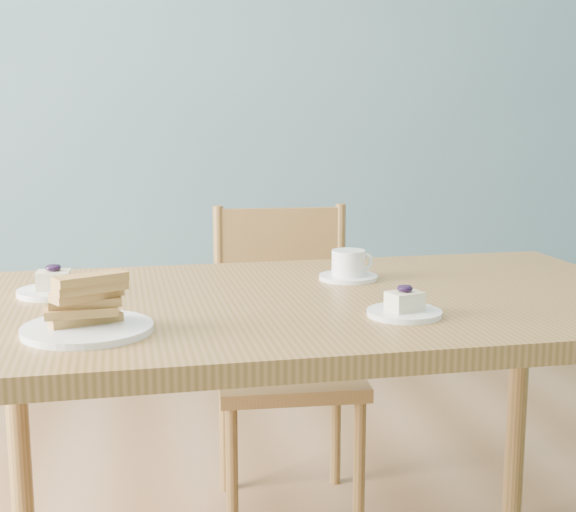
{
  "coord_description": "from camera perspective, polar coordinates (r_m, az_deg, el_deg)",
  "views": [
    {
      "loc": [
        -0.18,
        -1.57,
        1.16
      ],
      "look_at": [
        0.14,
        0.08,
        0.86
      ],
      "focal_mm": 50.0,
      "sensor_mm": 36.0,
      "label": 1
    }
  ],
  "objects": [
    {
      "name": "room",
      "position": [
        1.59,
        -4.44,
        16.98
      ],
      "size": [
        5.01,
        5.01,
        2.71
      ],
      "color": "#9B6C48",
      "rests_on": "ground"
    },
    {
      "name": "biscotti_plate",
      "position": [
        1.45,
        -14.12,
        -3.97
      ],
      "size": [
        0.23,
        0.23,
        0.11
      ],
      "rotation": [
        0.0,
        0.0,
        0.42
      ],
      "color": "white",
      "rests_on": "dining_table"
    },
    {
      "name": "coffee_cup",
      "position": [
        1.86,
        4.35,
        -0.78
      ],
      "size": [
        0.14,
        0.14,
        0.07
      ],
      "rotation": [
        0.0,
        0.0,
        0.13
      ],
      "color": "white",
      "rests_on": "dining_table"
    },
    {
      "name": "dining_chair",
      "position": [
        2.34,
        -0.14,
        -7.35
      ],
      "size": [
        0.42,
        0.41,
        0.89
      ],
      "rotation": [
        0.0,
        0.0,
        -0.05
      ],
      "color": "olive",
      "rests_on": "ground"
    },
    {
      "name": "cheesecake_plate_near",
      "position": [
        1.54,
        8.29,
        -3.67
      ],
      "size": [
        0.14,
        0.14,
        0.06
      ],
      "rotation": [
        0.0,
        0.0,
        0.3
      ],
      "color": "white",
      "rests_on": "dining_table"
    },
    {
      "name": "dining_table",
      "position": [
        1.71,
        2.17,
        -5.42
      ],
      "size": [
        1.47,
        0.87,
        0.78
      ],
      "rotation": [
        0.0,
        0.0,
        0.02
      ],
      "color": "olive",
      "rests_on": "ground"
    },
    {
      "name": "cheesecake_plate_far",
      "position": [
        1.77,
        -16.3,
        -2.11
      ],
      "size": [
        0.16,
        0.16,
        0.07
      ],
      "rotation": [
        0.0,
        0.0,
        -0.03
      ],
      "color": "white",
      "rests_on": "dining_table"
    }
  ]
}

